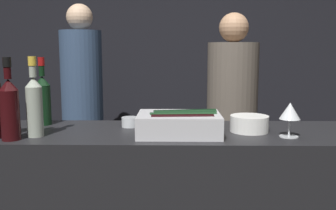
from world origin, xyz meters
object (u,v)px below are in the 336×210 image
Objects in this scene: ice_bin_with_bottles at (180,123)px; rose_wine_bottle at (34,103)px; red_wine_bottle_burgundy at (43,98)px; person_blond_tee at (82,99)px; wine_glass at (290,112)px; bowl_white at (249,123)px; person_in_hoodie at (232,114)px; red_wine_bottle_black_foil at (10,107)px; candle_votive at (130,122)px.

rose_wine_bottle is (-0.64, -0.05, 0.09)m from ice_bin_with_bottles.
red_wine_bottle_burgundy is 1.20m from person_blond_tee.
wine_glass is 0.44× the size of red_wine_bottle_burgundy.
wine_glass reaches higher than bowl_white.
person_blond_tee reaches higher than person_in_hoodie.
rose_wine_bottle is at bearing 155.38° from person_blond_tee.
wine_glass is (0.15, -0.11, 0.07)m from bowl_white.
wine_glass is 1.19m from red_wine_bottle_black_foil.
ice_bin_with_bottles is 0.73m from red_wine_bottle_burgundy.
wine_glass is 0.09× the size of person_in_hoodie.
candle_votive is at bearing 28.96° from rose_wine_bottle.
ice_bin_with_bottles is 0.30m from candle_votive.
person_blond_tee reaches higher than candle_votive.
candle_votive is 0.56m from red_wine_bottle_black_foil.
rose_wine_bottle is at bearing -175.90° from ice_bin_with_bottles.
rose_wine_bottle is at bearing -151.04° from candle_votive.
person_in_hoodie reaches higher than ice_bin_with_bottles.
rose_wine_bottle is (0.05, -0.26, 0.01)m from red_wine_bottle_burgundy.
person_in_hoodie is at bearing -136.70° from person_blond_tee.
person_blond_tee is at bearing 95.94° from rose_wine_bottle.
red_wine_bottle_burgundy is at bearing 174.07° from candle_votive.
ice_bin_with_bottles is at bearing 116.74° from person_in_hoodie.
candle_votive is (-0.25, 0.17, -0.03)m from ice_bin_with_bottles.
person_blond_tee is (-0.54, 1.24, -0.04)m from candle_votive.
candle_votive is (-0.72, 0.21, -0.09)m from wine_glass.
red_wine_bottle_burgundy reaches higher than candle_votive.
red_wine_bottle_burgundy reaches higher than ice_bin_with_bottles.
bowl_white is 0.52× the size of red_wine_bottle_burgundy.
bowl_white is at bearing -8.26° from red_wine_bottle_burgundy.
red_wine_bottle_black_foil is 0.99× the size of rose_wine_bottle.
rose_wine_bottle is 1.47m from person_blond_tee.
red_wine_bottle_burgundy reaches higher than bowl_white.
red_wine_bottle_black_foil is at bearing 152.11° from person_blond_tee.
person_blond_tee reaches higher than red_wine_bottle_burgundy.
person_blond_tee is (-0.07, 1.52, -0.16)m from red_wine_bottle_black_foil.
person_in_hoodie is at bearing 69.65° from ice_bin_with_bottles.
person_blond_tee reaches higher than red_wine_bottle_black_foil.
person_in_hoodie is (-0.08, 1.10, -0.20)m from wine_glass.
rose_wine_bottle is at bearing 38.86° from red_wine_bottle_black_foil.
bowl_white is 1.17× the size of wine_glass.
ice_bin_with_bottles is 0.21× the size of person_blond_tee.
person_in_hoodie is 0.94× the size of person_blond_tee.
red_wine_bottle_burgundy is 0.98× the size of rose_wine_bottle.
rose_wine_bottle is at bearing -78.26° from red_wine_bottle_burgundy.
red_wine_bottle_burgundy is at bearing 167.67° from wine_glass.
rose_wine_bottle is 0.21× the size of person_in_hoodie.
red_wine_bottle_black_foil is 0.10m from rose_wine_bottle.
person_blond_tee is at bearing 129.68° from bowl_white.
candle_votive is 0.46m from rose_wine_bottle.
ice_bin_with_bottles is 0.33m from bowl_white.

